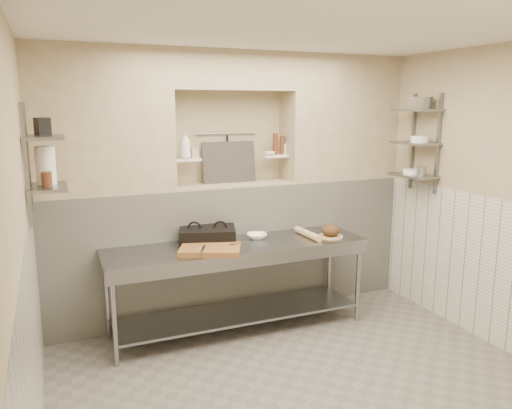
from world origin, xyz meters
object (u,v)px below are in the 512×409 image
mixing_bowl (257,236)px  bowl_alcove (270,154)px  prep_table (238,270)px  bread_loaf (331,230)px  rolling_pin (308,234)px  bottle_soap (185,145)px  jug_left (46,165)px  cutting_board (210,249)px  panini_press (207,235)px

mixing_bowl → bowl_alcove: (0.31, 0.38, 0.81)m
prep_table → bread_loaf: 1.05m
mixing_bowl → bowl_alcove: 0.94m
prep_table → rolling_pin: 0.83m
mixing_bowl → bottle_soap: (-0.63, 0.37, 0.93)m
mixing_bowl → bread_loaf: (0.73, -0.25, 0.05)m
bread_loaf → jug_left: (-2.68, 0.05, 0.80)m
prep_table → cutting_board: bearing=-157.4°
bread_loaf → jug_left: jug_left is taller
bottle_soap → bread_loaf: bearing=-24.4°
rolling_pin → bottle_soap: bearing=155.3°
bread_loaf → bowl_alcove: bowl_alcove is taller
panini_press → jug_left: bearing=-153.2°
jug_left → prep_table: bearing=1.8°
prep_table → mixing_bowl: bearing=28.7°
mixing_bowl → rolling_pin: size_ratio=0.45×
panini_press → mixing_bowl: size_ratio=3.08×
bread_loaf → bowl_alcove: size_ratio=1.51×
bottle_soap → cutting_board: bearing=-86.3°
mixing_bowl → bottle_soap: bearing=149.6°
bread_loaf → bowl_alcove: bearing=124.1°
mixing_bowl → jug_left: (-1.95, -0.20, 0.84)m
bread_loaf → jug_left: 2.80m
cutting_board → mixing_bowl: 0.65m
bottle_soap → jug_left: bottle_soap is taller
prep_table → mixing_bowl: size_ratio=12.55×
bowl_alcove → cutting_board: bearing=-143.7°
bowl_alcove → jug_left: size_ratio=0.41×
cutting_board → jug_left: (-1.36, 0.08, 0.84)m
bowl_alcove → prep_table: bearing=-137.6°
mixing_bowl → rolling_pin: (0.51, -0.15, 0.01)m
bread_loaf → bowl_alcove: (-0.42, 0.62, 0.76)m
panini_press → mixing_bowl: (0.51, -0.06, -0.05)m
bread_loaf → bowl_alcove: 1.07m
bottle_soap → prep_table: bearing=-54.7°
cutting_board → mixing_bowl: (0.59, 0.28, 0.00)m
panini_press → mixing_bowl: 0.52m
mixing_bowl → bread_loaf: 0.77m
mixing_bowl → bottle_soap: bottle_soap is taller
panini_press → bottle_soap: bottle_soap is taller
prep_table → bread_loaf: (1.00, -0.10, 0.33)m
jug_left → panini_press: bearing=10.0°
panini_press → mixing_bowl: panini_press is taller
prep_table → bowl_alcove: 1.34m
mixing_bowl → cutting_board: bearing=-154.6°
rolling_pin → prep_table: bearing=179.4°
panini_press → bread_loaf: (1.24, -0.30, -0.00)m
bread_loaf → bottle_soap: bearing=155.6°
rolling_pin → bread_loaf: 0.24m
panini_press → bread_loaf: bearing=3.1°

